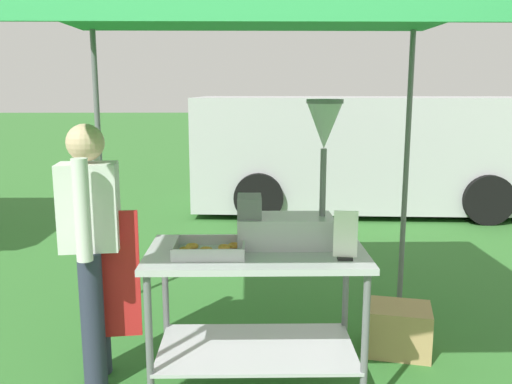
% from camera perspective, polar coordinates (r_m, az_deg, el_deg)
% --- Properties ---
extents(ground_plane, '(70.00, 70.00, 0.00)m').
position_cam_1_polar(ground_plane, '(7.98, -1.85, -2.30)').
color(ground_plane, '#33702D').
extents(stall_canopy, '(2.68, 2.56, 2.31)m').
position_cam_1_polar(stall_canopy, '(3.14, 0.03, 18.43)').
color(stall_canopy, slate).
rests_on(stall_canopy, ground).
extents(donut_cart, '(1.26, 0.70, 0.89)m').
position_cam_1_polar(donut_cart, '(3.23, 0.06, -10.12)').
color(donut_cart, '#B7B7BC').
rests_on(donut_cart, ground).
extents(donut_tray, '(0.40, 0.31, 0.07)m').
position_cam_1_polar(donut_tray, '(3.09, -4.87, -6.12)').
color(donut_tray, '#B7B7BC').
rests_on(donut_tray, donut_cart).
extents(donut_fryer, '(0.61, 0.28, 0.86)m').
position_cam_1_polar(donut_fryer, '(3.19, 3.84, -0.95)').
color(donut_fryer, '#B7B7BC').
rests_on(donut_fryer, donut_cart).
extents(menu_sign, '(0.13, 0.05, 0.27)m').
position_cam_1_polar(menu_sign, '(2.99, 9.39, -4.88)').
color(menu_sign, black).
rests_on(menu_sign, donut_cart).
extents(vendor, '(0.46, 0.54, 1.61)m').
position_cam_1_polar(vendor, '(3.41, -16.85, -5.03)').
color(vendor, '#2D3347').
rests_on(vendor, ground).
extents(supply_crate, '(0.49, 0.43, 0.33)m').
position_cam_1_polar(supply_crate, '(4.00, 14.81, -13.77)').
color(supply_crate, tan).
rests_on(supply_crate, ground).
extents(van_silver, '(5.10, 2.34, 1.69)m').
position_cam_1_polar(van_silver, '(8.39, 11.30, 4.22)').
color(van_silver, '#BCBCC1').
rests_on(van_silver, ground).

